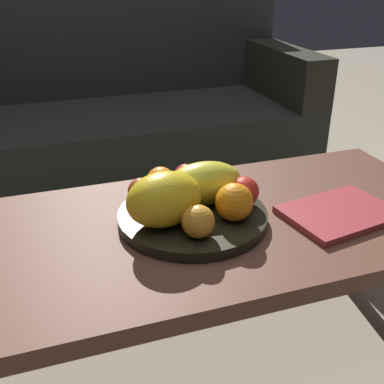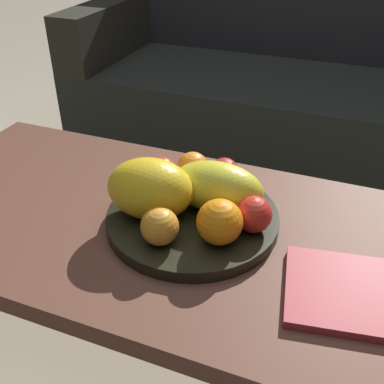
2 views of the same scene
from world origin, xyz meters
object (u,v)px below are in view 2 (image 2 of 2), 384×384
coffee_table (190,246)px  apple_right (224,172)px  orange_left (220,222)px  melon_smaller_beside (217,187)px  banana_bunch (214,191)px  couch (292,94)px  melon_large_front (150,189)px  orange_front (193,168)px  apple_left (162,172)px  fruit_bowl (192,218)px  orange_back (160,226)px  apple_front (254,214)px  magazine (363,295)px

coffee_table → apple_right: size_ratio=20.46×
apple_right → orange_left: bearing=-74.7°
melon_smaller_beside → orange_left: bearing=-68.5°
banana_bunch → couch: bearing=91.3°
melon_large_front → orange_left: (0.15, -0.03, -0.02)m
melon_large_front → orange_front: bearing=77.8°
orange_left → apple_right: 0.19m
apple_left → banana_bunch: 0.13m
couch → banana_bunch: couch is taller
fruit_bowl → orange_back: 0.11m
orange_front → orange_left: (0.12, -0.17, 0.01)m
couch → melon_large_front: couch is taller
melon_large_front → orange_front: (0.03, 0.14, -0.03)m
couch → melon_large_front: 1.17m
apple_right → orange_front: bearing=-171.4°
orange_left → apple_front: orange_left is taller
melon_large_front → banana_bunch: bearing=40.7°
orange_back → banana_bunch: (0.05, 0.16, -0.01)m
coffee_table → orange_left: bearing=-30.9°
apple_left → apple_right: 0.13m
melon_smaller_beside → orange_front: bearing=135.9°
couch → orange_front: (-0.04, -1.01, 0.19)m
fruit_bowl → orange_left: 0.11m
coffee_table → fruit_bowl: bearing=94.3°
melon_smaller_beside → apple_front: melon_smaller_beside is taller
apple_front → apple_right: bearing=127.3°
couch → apple_left: size_ratio=26.46×
apple_left → apple_right: bearing=20.7°
orange_front → apple_right: 0.07m
apple_front → apple_right: (-0.10, 0.13, -0.00)m
apple_left → orange_back: bearing=-66.7°
orange_left → magazine: bearing=-6.0°
magazine → orange_front: bearing=142.8°
fruit_bowl → apple_right: (0.03, 0.12, 0.04)m
melon_large_front → banana_bunch: (0.10, 0.08, -0.03)m
couch → melon_smaller_beside: couch is taller
orange_back → magazine: bearing=2.5°
melon_smaller_beside → apple_right: (-0.01, 0.09, -0.02)m
orange_left → orange_back: orange_left is taller
couch → fruit_bowl: couch is taller
fruit_bowl → melon_large_front: melon_large_front is taller
orange_back → fruit_bowl: bearing=78.1°
couch → fruit_bowl: size_ratio=5.00×
apple_right → banana_bunch: 0.07m
banana_bunch → magazine: banana_bunch is taller
coffee_table → fruit_bowl: size_ratio=3.80×
magazine → orange_left: bearing=164.7°
fruit_bowl → magazine: size_ratio=1.36×
couch → magazine: couch is taller
orange_back → banana_bunch: orange_back is taller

